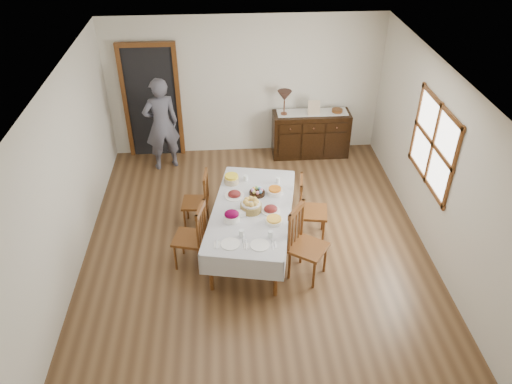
{
  "coord_description": "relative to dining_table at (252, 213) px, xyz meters",
  "views": [
    {
      "loc": [
        -0.4,
        -5.58,
        4.86
      ],
      "look_at": [
        0.0,
        0.1,
        0.95
      ],
      "focal_mm": 35.0,
      "sensor_mm": 36.0,
      "label": 1
    }
  ],
  "objects": [
    {
      "name": "butter_dish",
      "position": [
        -0.17,
        -0.16,
        0.12
      ],
      "size": [
        0.15,
        0.12,
        0.07
      ],
      "color": "white",
      "rests_on": "dining_table"
    },
    {
      "name": "deco_bowl",
      "position": [
        1.75,
        2.71,
        0.25
      ],
      "size": [
        0.2,
        0.2,
        0.06
      ],
      "color": "#5E3315",
      "rests_on": "sideboard"
    },
    {
      "name": "dining_table",
      "position": [
        0.0,
        0.0,
        0.0
      ],
      "size": [
        1.46,
        2.28,
        0.73
      ],
      "rotation": [
        0.0,
        0.0,
        -0.19
      ],
      "color": "silver",
      "rests_on": "ground"
    },
    {
      "name": "glass_far_a",
      "position": [
        -0.05,
        0.71,
        0.14
      ],
      "size": [
        0.07,
        0.07,
        0.1
      ],
      "color": "white",
      "rests_on": "dining_table"
    },
    {
      "name": "chair_right_far",
      "position": [
        0.86,
        0.22,
        -0.12
      ],
      "size": [
        0.49,
        0.49,
        1.02
      ],
      "rotation": [
        0.0,
        0.0,
        1.41
      ],
      "color": "#5E3315",
      "rests_on": "ground"
    },
    {
      "name": "casserole_dish",
      "position": [
        0.28,
        -0.34,
        0.12
      ],
      "size": [
        0.23,
        0.23,
        0.07
      ],
      "color": "white",
      "rests_on": "dining_table"
    },
    {
      "name": "runner",
      "position": [
        1.29,
        2.73,
        0.22
      ],
      "size": [
        1.3,
        0.35,
        0.01
      ],
      "color": "silver",
      "rests_on": "sideboard"
    },
    {
      "name": "bread_basket",
      "position": [
        -0.02,
        -0.05,
        0.17
      ],
      "size": [
        0.3,
        0.3,
        0.19
      ],
      "color": "olive",
      "rests_on": "dining_table"
    },
    {
      "name": "beet_bowl",
      "position": [
        -0.29,
        -0.26,
        0.16
      ],
      "size": [
        0.21,
        0.21,
        0.16
      ],
      "color": "white",
      "rests_on": "dining_table"
    },
    {
      "name": "chair_left_near",
      "position": [
        -0.83,
        -0.27,
        -0.13
      ],
      "size": [
        0.51,
        0.51,
        1.0
      ],
      "rotation": [
        0.0,
        0.0,
        -1.82
      ],
      "color": "#5E3315",
      "rests_on": "ground"
    },
    {
      "name": "sideboard",
      "position": [
        1.28,
        2.69,
        -0.21
      ],
      "size": [
        1.43,
        0.52,
        0.86
      ],
      "color": "black",
      "rests_on": "ground"
    },
    {
      "name": "room_shell",
      "position": [
        -0.08,
        0.39,
        1.0
      ],
      "size": [
        5.02,
        6.02,
        2.65
      ],
      "color": "white",
      "rests_on": "ground"
    },
    {
      "name": "carrot_bowl",
      "position": [
        0.36,
        0.35,
        0.13
      ],
      "size": [
        0.23,
        0.23,
        0.09
      ],
      "color": "white",
      "rests_on": "dining_table"
    },
    {
      "name": "ham_platter_a",
      "position": [
        -0.23,
        0.31,
        0.12
      ],
      "size": [
        0.29,
        0.29,
        0.11
      ],
      "color": "white",
      "rests_on": "dining_table"
    },
    {
      "name": "setting_right",
      "position": [
        0.1,
        -0.75,
        0.11
      ],
      "size": [
        0.44,
        0.31,
        0.1
      ],
      "color": "white",
      "rests_on": "dining_table"
    },
    {
      "name": "ham_platter_b",
      "position": [
        0.26,
        -0.09,
        0.12
      ],
      "size": [
        0.27,
        0.27,
        0.11
      ],
      "color": "white",
      "rests_on": "dining_table"
    },
    {
      "name": "egg_basket",
      "position": [
        0.1,
        0.33,
        0.13
      ],
      "size": [
        0.23,
        0.23,
        0.1
      ],
      "color": "black",
      "rests_on": "dining_table"
    },
    {
      "name": "person",
      "position": [
        -1.45,
        2.43,
        0.28
      ],
      "size": [
        0.67,
        0.55,
        1.84
      ],
      "primitive_type": "imported",
      "rotation": [
        0.0,
        0.0,
        3.5
      ],
      "color": "#4F4E5B",
      "rests_on": "ground"
    },
    {
      "name": "picture_frame",
      "position": [
        1.3,
        2.62,
        0.36
      ],
      "size": [
        0.22,
        0.08,
        0.28
      ],
      "color": "#C3A98B",
      "rests_on": "sideboard"
    },
    {
      "name": "setting_left",
      "position": [
        -0.28,
        -0.7,
        0.11
      ],
      "size": [
        0.44,
        0.31,
        0.1
      ],
      "color": "white",
      "rests_on": "dining_table"
    },
    {
      "name": "ground",
      "position": [
        0.06,
        -0.03,
        -0.64
      ],
      "size": [
        6.0,
        6.0,
        0.0
      ],
      "primitive_type": "plane",
      "color": "brown"
    },
    {
      "name": "glass_far_b",
      "position": [
        0.43,
        0.62,
        0.14
      ],
      "size": [
        0.06,
        0.06,
        0.09
      ],
      "color": "white",
      "rests_on": "dining_table"
    },
    {
      "name": "chair_right_near",
      "position": [
        0.67,
        -0.58,
        -0.09
      ],
      "size": [
        0.62,
        0.62,
        1.08
      ],
      "rotation": [
        0.0,
        0.0,
        0.98
      ],
      "color": "#5E3315",
      "rests_on": "ground"
    },
    {
      "name": "pineapple_bowl",
      "position": [
        -0.26,
        0.67,
        0.15
      ],
      "size": [
        0.23,
        0.23,
        0.13
      ],
      "color": "tan",
      "rests_on": "dining_table"
    },
    {
      "name": "table_lamp",
      "position": [
        0.76,
        2.68,
        0.57
      ],
      "size": [
        0.26,
        0.26,
        0.46
      ],
      "color": "brown",
      "rests_on": "sideboard"
    },
    {
      "name": "chair_left_far",
      "position": [
        -0.78,
        0.61,
        -0.16
      ],
      "size": [
        0.42,
        0.42,
        0.94
      ],
      "rotation": [
        0.0,
        0.0,
        -1.65
      ],
      "color": "#5E3315",
      "rests_on": "ground"
    }
  ]
}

